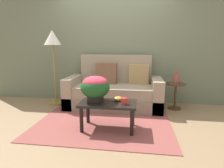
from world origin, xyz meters
name	(u,v)px	position (x,y,z in m)	size (l,w,h in m)	color
ground_plane	(105,120)	(0.00, 0.00, 0.00)	(14.00, 14.00, 0.00)	#997A56
wall_back	(114,45)	(0.00, 1.26, 1.30)	(6.40, 0.12, 2.61)	slate
area_rug	(104,121)	(0.00, -0.07, 0.01)	(2.23, 1.81, 0.01)	#994C47
couch	(114,91)	(0.06, 0.80, 0.34)	(1.97, 0.86, 1.09)	gray
coffee_table	(108,107)	(0.11, -0.35, 0.36)	(0.86, 0.48, 0.44)	black
side_table	(176,91)	(1.32, 0.81, 0.37)	(0.38, 0.38, 0.54)	#4C331E
floor_lamp	(53,43)	(-1.26, 0.79, 1.33)	(0.36, 0.36, 1.60)	olive
potted_plant	(95,87)	(-0.09, -0.32, 0.67)	(0.45, 0.45, 0.40)	black
coffee_mug	(124,101)	(0.37, -0.41, 0.48)	(0.14, 0.09, 0.10)	red
snack_bowl	(118,98)	(0.26, -0.25, 0.47)	(0.14, 0.14, 0.07)	gold
table_vase	(176,78)	(1.31, 0.82, 0.64)	(0.13, 0.13, 0.25)	#934C42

